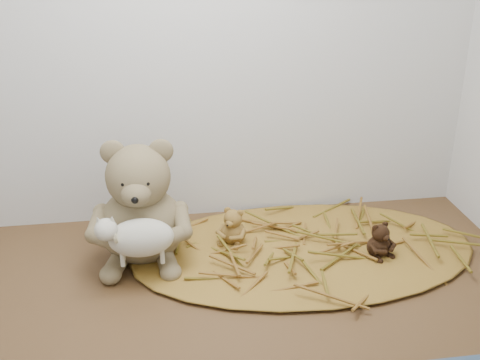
{
  "coord_description": "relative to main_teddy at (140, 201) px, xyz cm",
  "views": [
    {
      "loc": [
        -7.89,
        -91.22,
        62.51
      ],
      "look_at": [
        6.24,
        3.83,
        19.5
      ],
      "focal_mm": 45.0,
      "sensor_mm": 36.0,
      "label": 1
    }
  ],
  "objects": [
    {
      "name": "alcove_shell",
      "position": [
        11.58,
        -3.76,
        32.73
      ],
      "size": [
        120.4,
        60.2,
        90.4
      ],
      "color": "#462F18",
      "rests_on": "ground"
    },
    {
      "name": "straw_bed",
      "position": [
        31.64,
        -3.13,
        -11.6
      ],
      "size": [
        69.2,
        40.18,
        1.34
      ],
      "primitive_type": "ellipsoid",
      "color": "brown",
      "rests_on": "shelf_floor"
    },
    {
      "name": "main_teddy",
      "position": [
        0.0,
        0.0,
        0.0
      ],
      "size": [
        21.28,
        22.29,
        24.54
      ],
      "primitive_type": null,
      "rotation": [
        0.0,
        0.0,
        -0.07
      ],
      "color": "#7E6B4E",
      "rests_on": "shelf_floor"
    },
    {
      "name": "toy_lamb",
      "position": [
        0.0,
        -8.79,
        -2.96
      ],
      "size": [
        15.29,
        9.33,
        9.88
      ],
      "primitive_type": null,
      "color": "silver",
      "rests_on": "main_teddy"
    },
    {
      "name": "mini_teddy_tan",
      "position": [
        18.02,
        1.47,
        -7.13
      ],
      "size": [
        8.69,
        8.78,
        7.61
      ],
      "primitive_type": null,
      "rotation": [
        0.0,
        0.0,
        -0.58
      ],
      "color": "olive",
      "rests_on": "straw_bed"
    },
    {
      "name": "mini_teddy_brown",
      "position": [
        45.27,
        -7.73,
        -7.43
      ],
      "size": [
        7.52,
        7.68,
        7.01
      ],
      "primitive_type": null,
      "rotation": [
        0.0,
        0.0,
        0.4
      ],
      "color": "black",
      "rests_on": "straw_bed"
    }
  ]
}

